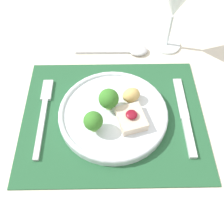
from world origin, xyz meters
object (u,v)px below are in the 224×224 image
(fork, at_px, (44,110))
(knife, at_px, (185,120))
(dinner_plate, at_px, (112,113))
(wine_glass_near, at_px, (176,2))
(spoon, at_px, (130,50))

(fork, distance_m, knife, 0.32)
(dinner_plate, bearing_deg, wine_glass_near, 57.41)
(fork, xyz_separation_m, spoon, (0.21, 0.20, 0.00))
(fork, distance_m, wine_glass_near, 0.40)
(wine_glass_near, bearing_deg, knife, -88.24)
(fork, bearing_deg, dinner_plate, -9.42)
(dinner_plate, height_order, spoon, dinner_plate)
(fork, relative_size, spoon, 1.09)
(knife, relative_size, wine_glass_near, 1.16)
(knife, xyz_separation_m, spoon, (-0.11, 0.23, 0.00))
(dinner_plate, height_order, knife, dinner_plate)
(fork, bearing_deg, wine_glass_near, 33.25)
(fork, bearing_deg, spoon, 41.27)
(fork, height_order, knife, knife)
(dinner_plate, distance_m, fork, 0.16)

